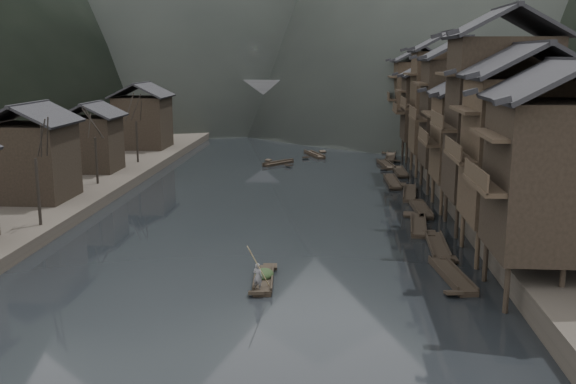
{
  "coord_description": "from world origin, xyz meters",
  "views": [
    {
      "loc": [
        5.21,
        -42.45,
        13.08
      ],
      "look_at": [
        1.58,
        7.19,
        2.5
      ],
      "focal_mm": 40.0,
      "sensor_mm": 36.0,
      "label": 1
    }
  ],
  "objects": [
    {
      "name": "boatman",
      "position": [
        1.04,
        -8.6,
        1.23
      ],
      "size": [
        0.68,
        0.58,
        1.59
      ],
      "primitive_type": "imported",
      "rotation": [
        0.0,
        0.0,
        2.71
      ],
      "color": "#5A5A5C",
      "rests_on": "hero_sampan"
    },
    {
      "name": "left_houses",
      "position": [
        -20.5,
        20.12,
        5.66
      ],
      "size": [
        8.1,
        53.2,
        8.73
      ],
      "color": "black",
      "rests_on": "left_bank"
    },
    {
      "name": "bare_trees",
      "position": [
        -17.0,
        10.96,
        6.16
      ],
      "size": [
        3.53,
        44.09,
        7.05
      ],
      "color": "black",
      "rests_on": "left_bank"
    },
    {
      "name": "left_bank",
      "position": [
        -35.0,
        40.0,
        0.6
      ],
      "size": [
        40.0,
        200.0,
        1.2
      ],
      "primitive_type": "cube",
      "color": "#2D2823",
      "rests_on": "ground"
    },
    {
      "name": "water",
      "position": [
        0.0,
        0.0,
        0.0
      ],
      "size": [
        300.0,
        300.0,
        0.0
      ],
      "primitive_type": "plane",
      "color": "black",
      "rests_on": "ground"
    },
    {
      "name": "midriver_boats",
      "position": [
        2.88,
        44.82,
        0.2
      ],
      "size": [
        12.98,
        27.23,
        0.45
      ],
      "color": "black",
      "rests_on": "water"
    },
    {
      "name": "stone_bridge",
      "position": [
        -0.0,
        72.0,
        5.11
      ],
      "size": [
        40.0,
        6.0,
        9.0
      ],
      "color": "#4C4C4F",
      "rests_on": "ground"
    },
    {
      "name": "hero_sampan",
      "position": [
        1.17,
        -6.81,
        0.2
      ],
      "size": [
        1.4,
        5.18,
        0.44
      ],
      "color": "black",
      "rests_on": "water"
    },
    {
      "name": "right_bank",
      "position": [
        35.0,
        40.0,
        0.9
      ],
      "size": [
        40.0,
        200.0,
        1.8
      ],
      "primitive_type": "cube",
      "color": "#2D2823",
      "rests_on": "ground"
    },
    {
      "name": "bamboo_pole",
      "position": [
        1.24,
        -8.6,
        3.73
      ],
      "size": [
        1.41,
        1.6,
        3.42
      ],
      "primitive_type": "cylinder",
      "rotation": [
        0.54,
        0.0,
        -0.72
      ],
      "color": "#8C7A51",
      "rests_on": "boatman"
    },
    {
      "name": "stilt_houses",
      "position": [
        17.28,
        19.28,
        9.03
      ],
      "size": [
        9.0,
        67.6,
        16.79
      ],
      "color": "black",
      "rests_on": "ground"
    },
    {
      "name": "moored_sampans",
      "position": [
        12.21,
        18.4,
        0.2
      ],
      "size": [
        3.07,
        54.09,
        0.47
      ],
      "color": "black",
      "rests_on": "water"
    },
    {
      "name": "cargo_heap",
      "position": [
        1.18,
        -6.58,
        0.78
      ],
      "size": [
        1.13,
        1.48,
        0.68
      ],
      "primitive_type": "ellipsoid",
      "color": "black",
      "rests_on": "hero_sampan"
    }
  ]
}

